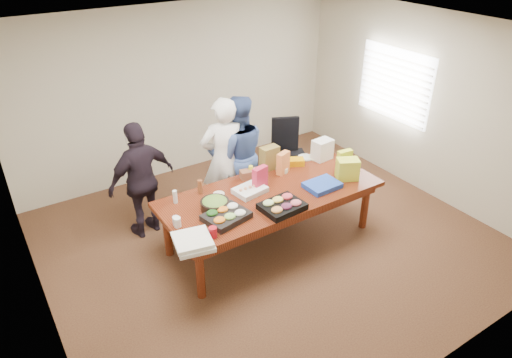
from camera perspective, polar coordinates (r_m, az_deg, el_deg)
floor at (r=6.26m, az=1.73°, el=-7.53°), size 5.50×5.00×0.02m
ceiling at (r=5.10m, az=2.21°, el=17.61°), size 5.50×5.00×0.02m
wall_back at (r=7.58m, az=-9.05°, el=10.64°), size 5.50×0.04×2.70m
wall_front at (r=4.07m, az=22.64°, el=-9.57°), size 5.50×0.04×2.70m
wall_left at (r=4.75m, az=-26.61°, el=-4.57°), size 0.04×5.00×2.70m
wall_right at (r=7.35m, az=20.08°, el=8.61°), size 0.04×5.00×2.70m
window_panel at (r=7.64m, az=16.63°, el=11.12°), size 0.03×1.40×1.10m
window_blinds at (r=7.61m, az=16.43°, el=11.08°), size 0.04×1.36×1.00m
conference_table at (r=6.04m, az=1.79°, el=-4.62°), size 2.80×1.20×0.75m
office_chair at (r=7.31m, az=4.39°, el=3.06°), size 0.69×0.69×1.02m
person_center at (r=6.34m, az=-3.96°, el=2.47°), size 0.72×0.55×1.76m
person_right at (r=6.51m, az=-2.28°, el=3.04°), size 1.00×0.89×1.72m
person_left at (r=6.16m, az=-13.85°, el=-0.14°), size 1.00×0.56×1.60m
veggie_tray at (r=5.31m, az=-3.68°, el=-4.62°), size 0.55×0.47×0.07m
fruit_tray at (r=5.48m, az=3.23°, el=-3.39°), size 0.52×0.42×0.08m
sheet_cake at (r=5.80m, az=-0.75°, el=-1.39°), size 0.42×0.34×0.07m
salad_bowl at (r=5.49m, az=-5.08°, el=-3.20°), size 0.35×0.35×0.11m
chip_bag_blue at (r=5.97m, az=8.15°, el=-0.76°), size 0.44×0.33×0.06m
chip_bag_red at (r=5.82m, az=0.50°, el=0.11°), size 0.22×0.13×0.30m
chip_bag_yellow at (r=6.34m, az=10.81°, el=2.19°), size 0.21×0.10×0.31m
chip_bag_orange at (r=6.19m, az=3.35°, el=1.98°), size 0.21×0.15×0.30m
mayo_jar at (r=6.10m, az=0.01°, el=0.66°), size 0.10×0.10×0.14m
mustard_bottle at (r=6.13m, az=-0.65°, el=0.97°), size 0.06×0.06×0.16m
dressing_bottle at (r=5.79m, az=-6.89°, el=-0.96°), size 0.08×0.08×0.19m
ranch_bottle at (r=5.66m, az=-9.92°, el=-2.16°), size 0.07×0.07×0.17m
banana_bunch at (r=6.47m, az=4.74°, el=2.13°), size 0.31×0.26×0.09m
bread_loaf at (r=6.12m, az=-0.64°, el=0.66°), size 0.30×0.18×0.11m
kraft_bag at (r=6.29m, az=1.66°, el=2.61°), size 0.26×0.16×0.33m
red_cup at (r=5.03m, az=-5.33°, el=-6.54°), size 0.10×0.10×0.12m
clear_cup_a at (r=5.24m, az=-9.65°, el=-5.27°), size 0.10×0.10×0.11m
clear_cup_b at (r=5.27m, az=-9.81°, el=-5.10°), size 0.08×0.08×0.11m
pizza_box_lower at (r=4.96m, az=-7.63°, el=-7.92°), size 0.46×0.46×0.04m
pizza_box_upper at (r=4.94m, az=-7.84°, el=-7.43°), size 0.46×0.46×0.04m
plate_a at (r=6.72m, az=7.68°, el=2.70°), size 0.31×0.31×0.02m
plate_b at (r=6.68m, az=6.11°, el=2.66°), size 0.26×0.26×0.01m
dip_bowl_a at (r=6.28m, az=3.20°, el=1.17°), size 0.18×0.18×0.07m
dip_bowl_b at (r=5.72m, az=-4.60°, el=-2.03°), size 0.16×0.16×0.06m
grocery_bag_white at (r=6.63m, az=8.17°, el=3.61°), size 0.29×0.22×0.29m
grocery_bag_yellow at (r=6.17m, az=11.19°, el=1.21°), size 0.34×0.30×0.28m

